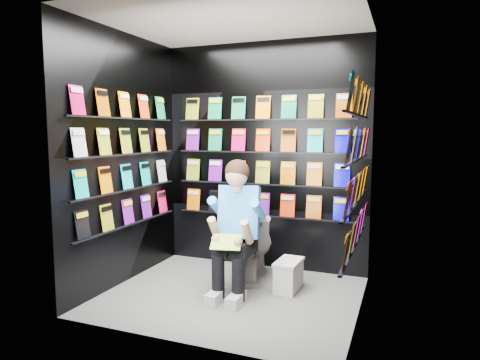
% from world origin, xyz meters
% --- Properties ---
extents(floor, '(2.40, 2.40, 0.00)m').
position_xyz_m(floor, '(0.00, 0.00, 0.00)').
color(floor, '#5F5F5D').
rests_on(floor, ground).
extents(ceiling, '(2.40, 2.40, 0.00)m').
position_xyz_m(ceiling, '(0.00, 0.00, 2.60)').
color(ceiling, white).
rests_on(ceiling, floor).
extents(wall_back, '(2.40, 0.04, 2.60)m').
position_xyz_m(wall_back, '(0.00, 1.00, 1.30)').
color(wall_back, black).
rests_on(wall_back, floor).
extents(wall_front, '(2.40, 0.04, 2.60)m').
position_xyz_m(wall_front, '(0.00, -1.00, 1.30)').
color(wall_front, black).
rests_on(wall_front, floor).
extents(wall_left, '(0.04, 2.00, 2.60)m').
position_xyz_m(wall_left, '(-1.20, 0.00, 1.30)').
color(wall_left, black).
rests_on(wall_left, floor).
extents(wall_right, '(0.04, 2.00, 2.60)m').
position_xyz_m(wall_right, '(1.20, 0.00, 1.30)').
color(wall_right, black).
rests_on(wall_right, floor).
extents(comics_back, '(2.10, 0.06, 1.37)m').
position_xyz_m(comics_back, '(0.00, 0.97, 1.31)').
color(comics_back, '#F3380F').
rests_on(comics_back, wall_back).
extents(comics_left, '(0.06, 1.70, 1.37)m').
position_xyz_m(comics_left, '(-1.17, 0.00, 1.31)').
color(comics_left, '#F3380F').
rests_on(comics_left, wall_left).
extents(comics_right, '(0.06, 1.70, 1.37)m').
position_xyz_m(comics_right, '(1.17, 0.00, 1.31)').
color(comics_right, '#F3380F').
rests_on(comics_right, wall_right).
extents(toilet, '(0.57, 0.82, 0.73)m').
position_xyz_m(toilet, '(0.03, 0.55, 0.37)').
color(toilet, white).
rests_on(toilet, floor).
extents(longbox, '(0.22, 0.38, 0.28)m').
position_xyz_m(longbox, '(0.48, 0.35, 0.14)').
color(longbox, silver).
rests_on(longbox, floor).
extents(longbox_lid, '(0.24, 0.40, 0.03)m').
position_xyz_m(longbox_lid, '(0.48, 0.35, 0.29)').
color(longbox_lid, silver).
rests_on(longbox_lid, longbox).
extents(reader, '(0.68, 0.87, 1.43)m').
position_xyz_m(reader, '(0.03, 0.17, 0.78)').
color(reader, '#3085E0').
rests_on(reader, toilet).
extents(held_comic, '(0.30, 0.22, 0.12)m').
position_xyz_m(held_comic, '(0.03, -0.18, 0.58)').
color(held_comic, '#1C9720').
rests_on(held_comic, reader).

